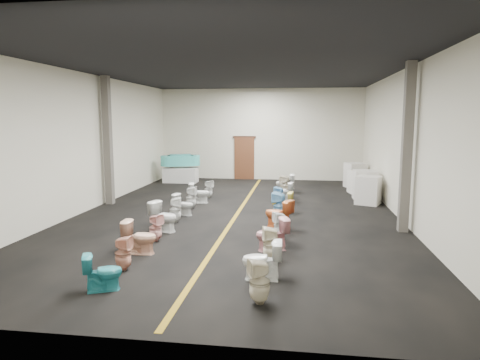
% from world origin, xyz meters
% --- Properties ---
extents(floor, '(16.00, 16.00, 0.00)m').
position_xyz_m(floor, '(0.00, 0.00, 0.00)').
color(floor, black).
rests_on(floor, ground).
extents(ceiling, '(16.00, 16.00, 0.00)m').
position_xyz_m(ceiling, '(0.00, 0.00, 4.50)').
color(ceiling, black).
rests_on(ceiling, ground).
extents(wall_back, '(10.00, 0.00, 10.00)m').
position_xyz_m(wall_back, '(0.00, 8.00, 2.25)').
color(wall_back, beige).
rests_on(wall_back, ground).
extents(wall_front, '(10.00, 0.00, 10.00)m').
position_xyz_m(wall_front, '(0.00, -8.00, 2.25)').
color(wall_front, beige).
rests_on(wall_front, ground).
extents(wall_left, '(0.00, 16.00, 16.00)m').
position_xyz_m(wall_left, '(-5.00, 0.00, 2.25)').
color(wall_left, beige).
rests_on(wall_left, ground).
extents(wall_right, '(0.00, 16.00, 16.00)m').
position_xyz_m(wall_right, '(5.00, 0.00, 2.25)').
color(wall_right, beige).
rests_on(wall_right, ground).
extents(aisle_stripe, '(0.12, 15.60, 0.01)m').
position_xyz_m(aisle_stripe, '(0.00, 0.00, 0.00)').
color(aisle_stripe, '#977216').
rests_on(aisle_stripe, floor).
extents(back_door, '(1.00, 0.10, 2.10)m').
position_xyz_m(back_door, '(-0.80, 7.94, 1.05)').
color(back_door, '#562D19').
rests_on(back_door, floor).
extents(door_frame, '(1.15, 0.08, 0.10)m').
position_xyz_m(door_frame, '(-0.80, 7.95, 2.12)').
color(door_frame, '#331C11').
rests_on(door_frame, back_door).
extents(column_left, '(0.25, 0.25, 4.50)m').
position_xyz_m(column_left, '(-4.75, 1.00, 2.25)').
color(column_left, '#59544C').
rests_on(column_left, floor).
extents(column_right, '(0.25, 0.25, 4.50)m').
position_xyz_m(column_right, '(4.75, -1.50, 2.25)').
color(column_right, '#59544C').
rests_on(column_right, floor).
extents(display_table, '(1.59, 0.81, 0.70)m').
position_xyz_m(display_table, '(-3.68, 6.42, 0.35)').
color(display_table, silver).
rests_on(display_table, floor).
extents(bathtub, '(1.79, 1.07, 0.55)m').
position_xyz_m(bathtub, '(-3.68, 6.42, 1.07)').
color(bathtub, '#41BDB5').
rests_on(bathtub, display_table).
extents(appliance_crate_a, '(1.02, 1.02, 1.01)m').
position_xyz_m(appliance_crate_a, '(4.40, 2.22, 0.50)').
color(appliance_crate_a, silver).
rests_on(appliance_crate_a, floor).
extents(appliance_crate_b, '(0.83, 0.83, 1.11)m').
position_xyz_m(appliance_crate_b, '(4.40, 3.07, 0.55)').
color(appliance_crate_b, silver).
rests_on(appliance_crate_b, floor).
extents(appliance_crate_c, '(0.95, 0.95, 0.92)m').
position_xyz_m(appliance_crate_c, '(4.40, 4.46, 0.46)').
color(appliance_crate_c, silver).
rests_on(appliance_crate_c, floor).
extents(appliance_crate_d, '(0.98, 0.98, 1.09)m').
position_xyz_m(appliance_crate_d, '(4.40, 5.97, 0.55)').
color(appliance_crate_d, silver).
rests_on(appliance_crate_d, floor).
extents(toilet_left_0, '(0.76, 0.61, 0.67)m').
position_xyz_m(toilet_left_0, '(-1.46, -6.44, 0.34)').
color(toilet_left_0, teal).
rests_on(toilet_left_0, floor).
extents(toilet_left_1, '(0.34, 0.33, 0.71)m').
position_xyz_m(toilet_left_1, '(-1.52, -5.42, 0.35)').
color(toilet_left_1, tan).
rests_on(toilet_left_1, floor).
extents(toilet_left_2, '(0.76, 0.45, 0.77)m').
position_xyz_m(toilet_left_2, '(-1.59, -4.33, 0.38)').
color(toilet_left_2, '#EEB495').
rests_on(toilet_left_2, floor).
extents(toilet_left_3, '(0.41, 0.41, 0.69)m').
position_xyz_m(toilet_left_3, '(-1.56, -3.35, 0.35)').
color(toilet_left_3, '#E7A8A1').
rests_on(toilet_left_3, floor).
extents(toilet_left_4, '(0.90, 0.70, 0.80)m').
position_xyz_m(toilet_left_4, '(-1.66, -2.38, 0.40)').
color(toilet_left_4, white).
rests_on(toilet_left_4, floor).
extents(toilet_left_5, '(0.40, 0.40, 0.75)m').
position_xyz_m(toilet_left_5, '(-1.64, -1.37, 0.38)').
color(toilet_left_5, white).
rests_on(toilet_left_5, floor).
extents(toilet_left_6, '(0.73, 0.51, 0.67)m').
position_xyz_m(toilet_left_6, '(-1.66, -0.40, 0.34)').
color(toilet_left_6, silver).
rests_on(toilet_left_6, floor).
extents(toilet_left_7, '(0.35, 0.34, 0.76)m').
position_xyz_m(toilet_left_7, '(-1.66, 0.57, 0.38)').
color(toilet_left_7, silver).
rests_on(toilet_left_7, floor).
extents(toilet_left_8, '(0.77, 0.51, 0.74)m').
position_xyz_m(toilet_left_8, '(-1.62, 1.59, 0.37)').
color(toilet_left_8, white).
rests_on(toilet_left_8, floor).
extents(toilet_left_9, '(0.41, 0.41, 0.68)m').
position_xyz_m(toilet_left_9, '(-1.49, 2.55, 0.34)').
color(toilet_left_9, silver).
rests_on(toilet_left_9, floor).
extents(toilet_right_0, '(0.46, 0.45, 0.76)m').
position_xyz_m(toilet_right_0, '(1.34, -6.61, 0.38)').
color(toilet_right_0, beige).
rests_on(toilet_right_0, floor).
extents(toilet_right_1, '(0.76, 0.45, 0.76)m').
position_xyz_m(toilet_right_1, '(1.28, -5.54, 0.38)').
color(toilet_right_1, white).
rests_on(toilet_right_1, floor).
extents(toilet_right_2, '(0.41, 0.41, 0.78)m').
position_xyz_m(toilet_right_2, '(1.39, -4.53, 0.39)').
color(toilet_right_2, beige).
rests_on(toilet_right_2, floor).
extents(toilet_right_3, '(0.85, 0.65, 0.77)m').
position_xyz_m(toilet_right_3, '(1.35, -3.69, 0.38)').
color(toilet_right_3, pink).
rests_on(toilet_right_3, floor).
extents(toilet_right_4, '(0.42, 0.41, 0.69)m').
position_xyz_m(toilet_right_4, '(1.48, -2.67, 0.35)').
color(toilet_right_4, white).
rests_on(toilet_right_4, floor).
extents(toilet_right_5, '(0.91, 0.74, 0.81)m').
position_xyz_m(toilet_right_5, '(1.39, -1.60, 0.40)').
color(toilet_right_5, orange).
rests_on(toilet_right_5, floor).
extents(toilet_right_6, '(0.50, 0.49, 0.86)m').
position_xyz_m(toilet_right_6, '(1.38, -0.70, 0.43)').
color(toilet_right_6, '#74B0D7').
rests_on(toilet_right_6, floor).
extents(toilet_right_7, '(0.73, 0.47, 0.70)m').
position_xyz_m(toilet_right_7, '(1.42, 0.31, 0.35)').
color(toilet_right_7, '#E3D15A').
rests_on(toilet_right_7, floor).
extents(toilet_right_8, '(0.40, 0.39, 0.70)m').
position_xyz_m(toilet_right_8, '(1.28, 1.32, 0.35)').
color(toilet_right_8, '#67A1D1').
rests_on(toilet_right_8, floor).
extents(toilet_right_9, '(0.75, 0.50, 0.71)m').
position_xyz_m(toilet_right_9, '(1.40, 2.41, 0.35)').
color(toilet_right_9, white).
rests_on(toilet_right_9, floor).
extents(toilet_right_10, '(0.45, 0.45, 0.84)m').
position_xyz_m(toilet_right_10, '(1.40, 3.33, 0.42)').
color(toilet_right_10, beige).
rests_on(toilet_right_10, floor).
extents(toilet_right_11, '(0.78, 0.48, 0.76)m').
position_xyz_m(toilet_right_11, '(1.38, 4.26, 0.38)').
color(toilet_right_11, white).
rests_on(toilet_right_11, floor).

